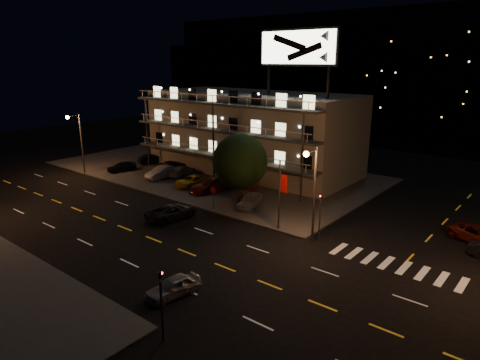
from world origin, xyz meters
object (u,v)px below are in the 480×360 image
Objects in this scene: tree at (240,163)px; lot_car_2 at (191,181)px; lot_car_4 at (250,200)px; road_car_west at (172,212)px; road_car_east at (173,287)px; lot_car_7 at (182,171)px.

lot_car_2 is (-8.56, 1.39, -3.76)m from tree.
tree is at bearing 157.47° from lot_car_4.
lot_car_4 is at bearing -6.09° from tree.
tree is at bearing -103.41° from road_car_west.
lot_car_2 reaches higher than road_car_east.
lot_car_2 is 1.08× the size of lot_car_4.
lot_car_4 is at bearing -113.51° from road_car_west.
lot_car_2 is at bearing 141.44° from road_car_east.
lot_car_4 is 0.92× the size of lot_car_7.
road_car_west is at bearing -53.04° from lot_car_2.
tree is 3.95m from lot_car_4.
lot_car_7 is 29.17m from road_car_east.
road_car_east is at bearing 123.92° from lot_car_7.
lot_car_4 is (1.45, -0.15, -3.67)m from tree.
tree is 13.93m from lot_car_7.
road_car_west reaches higher than lot_car_2.
lot_car_7 reaches higher than lot_car_2.
lot_car_2 is at bearing -49.24° from road_car_west.
tree is at bearing -7.49° from lot_car_2.
tree is 1.65× the size of lot_car_7.
lot_car_2 is 1.19× the size of road_car_east.
lot_car_7 is (-14.27, 4.14, -0.05)m from lot_car_4.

